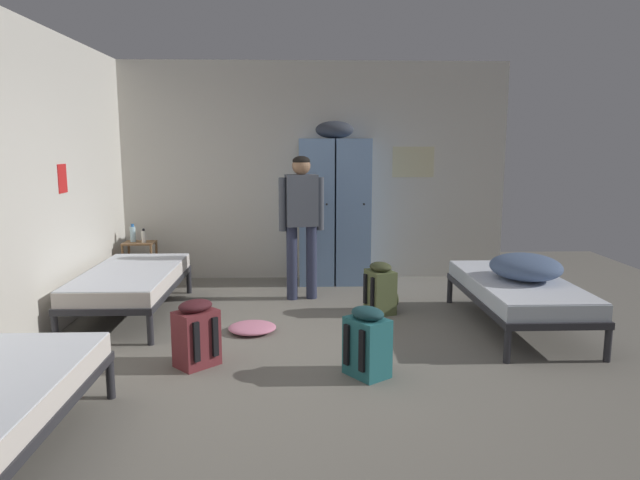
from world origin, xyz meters
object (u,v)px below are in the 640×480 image
at_px(bedding_heap, 526,267).
at_px(clothes_pile_pink, 252,328).
at_px(bed_left_rear, 131,280).
at_px(person_traveler, 302,214).
at_px(shelf_unit, 140,260).
at_px(bed_right, 518,290).
at_px(backpack_olive, 381,289).
at_px(locker_bank, 334,208).
at_px(backpack_maroon, 196,334).
at_px(lotion_bottle, 144,236).
at_px(backpack_teal, 368,343).
at_px(water_bottle, 133,234).

xyz_separation_m(bedding_heap, clothes_pile_pink, (-2.64, -0.03, -0.57)).
height_order(bed_left_rear, person_traveler, person_traveler).
xyz_separation_m(shelf_unit, bed_right, (4.13, -1.82, 0.04)).
bearing_deg(person_traveler, bed_right, -28.89).
bearing_deg(clothes_pile_pink, backpack_olive, 24.51).
bearing_deg(locker_bank, backpack_maroon, -114.36).
bearing_deg(lotion_bottle, backpack_olive, -23.57).
bearing_deg(bed_right, clothes_pile_pink, -179.01).
xyz_separation_m(bed_right, backpack_maroon, (-2.97, -0.88, -0.12)).
bearing_deg(clothes_pile_pink, person_traveler, 68.14).
xyz_separation_m(person_traveler, backpack_olive, (0.84, -0.60, -0.74)).
distance_m(bed_left_rear, lotion_bottle, 1.28).
height_order(backpack_olive, clothes_pile_pink, backpack_olive).
xyz_separation_m(locker_bank, backpack_maroon, (-1.29, -2.85, -0.71)).
height_order(backpack_teal, backpack_maroon, same).
relative_size(shelf_unit, backpack_maroon, 1.04).
height_order(backpack_olive, backpack_maroon, same).
distance_m(backpack_olive, backpack_maroon, 2.23).
relative_size(shelf_unit, bed_right, 0.30).
height_order(bedding_heap, person_traveler, person_traveler).
xyz_separation_m(bedding_heap, backpack_teal, (-1.65, -1.11, -0.35)).
relative_size(locker_bank, person_traveler, 1.25).
bearing_deg(bed_left_rear, clothes_pile_pink, -24.30).
distance_m(locker_bank, bedding_heap, 2.66).
bearing_deg(person_traveler, water_bottle, 162.04).
distance_m(lotion_bottle, clothes_pile_pink, 2.43).
height_order(bed_right, lotion_bottle, lotion_bottle).
bearing_deg(bed_left_rear, backpack_olive, 0.33).
relative_size(bed_right, lotion_bottle, 10.87).
bearing_deg(bed_left_rear, backpack_teal, -36.20).
distance_m(bed_left_rear, clothes_pile_pink, 1.47).
height_order(bed_right, bed_left_rear, same).
xyz_separation_m(water_bottle, backpack_olive, (2.96, -1.28, -0.41)).
bearing_deg(backpack_maroon, water_bottle, 114.62).
distance_m(backpack_maroon, clothes_pile_pink, 0.94).
relative_size(backpack_olive, backpack_maroon, 1.00).
xyz_separation_m(shelf_unit, backpack_maroon, (1.17, -2.70, -0.09)).
relative_size(backpack_maroon, clothes_pile_pink, 1.20).
bearing_deg(bed_left_rear, bed_right, -7.97).
bearing_deg(backpack_teal, backpack_olive, 78.71).
height_order(bed_left_rear, backpack_teal, backpack_teal).
xyz_separation_m(backpack_teal, clothes_pile_pink, (-0.99, 1.09, -0.22)).
xyz_separation_m(locker_bank, bed_right, (1.68, -1.97, -0.59)).
distance_m(backpack_teal, backpack_maroon, 1.40).
relative_size(shelf_unit, water_bottle, 2.52).
distance_m(bed_right, backpack_maroon, 3.10).
distance_m(bed_left_rear, water_bottle, 1.37).
height_order(locker_bank, backpack_maroon, locker_bank).
bearing_deg(clothes_pile_pink, water_bottle, 130.86).
xyz_separation_m(bed_left_rear, water_bottle, (-0.33, 1.30, 0.29)).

